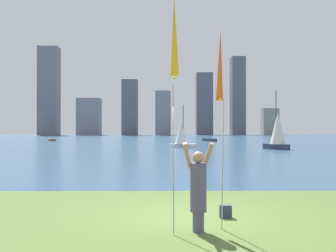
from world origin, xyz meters
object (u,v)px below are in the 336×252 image
Objects in this scene: kite_flag_right at (220,69)px; bag at (225,211)px; person at (198,188)px; sailboat_5 at (52,140)px; kite_flag_left at (174,39)px; sailboat_3 at (278,130)px; sailboat_2 at (182,135)px; sailboat_1 at (210,140)px.

kite_flag_right is 3.26m from bag.
person is 56.21m from sailboat_5.
sailboat_3 reaches higher than kite_flag_left.
person is at bearing -70.31° from sailboat_5.
sailboat_3 reaches higher than person.
sailboat_2 is at bearing 88.64° from kite_flag_right.
sailboat_5 is at bearing 110.80° from bag.
sailboat_1 is 19.85m from sailboat_2.
sailboat_3 is at bearing 70.43° from bag.
person is 1.54m from bag.
kite_flag_left is 0.79× the size of sailboat_3.
bag is 0.07× the size of sailboat_1.
sailboat_2 reaches higher than kite_flag_left.
sailboat_5 is at bearing 110.30° from kite_flag_right.
kite_flag_right is (1.00, 1.01, -0.39)m from kite_flag_left.
kite_flag_right reaches higher than person.
kite_flag_right is at bearing -107.40° from bag.
sailboat_2 is at bearing 159.23° from sailboat_3.
kite_flag_left is at bearing -110.60° from sailboat_3.
sailboat_3 reaches higher than sailboat_5.
sailboat_1 is at bearing 82.15° from kite_flag_left.
sailboat_2 is 0.80× the size of sailboat_3.
sailboat_3 is at bearing -80.15° from sailboat_1.
person is 6.11× the size of bag.
kite_flag_right is at bearing -91.36° from sailboat_2.
person is 0.43× the size of kite_flag_right.
kite_flag_left is at bearing -93.04° from sailboat_2.
kite_flag_left reaches higher than person.
kite_flag_left is 52.78m from sailboat_1.
kite_flag_right reaches higher than sailboat_1.
bag is 0.09× the size of sailboat_5.
sailboat_3 reaches higher than bag.
kite_flag_right is 0.71× the size of sailboat_3.
person is 0.39× the size of kite_flag_left.
sailboat_1 is (6.19, 51.16, -3.03)m from kite_flag_right.
kite_flag_left is at bearing -97.85° from sailboat_1.
kite_flag_right is 14.09× the size of bag.
sailboat_1 reaches higher than sailboat_5.
sailboat_5 is (-25.63, 1.38, -0.07)m from sailboat_1.
kite_flag_left is at bearing -134.55° from kite_flag_right.
bag is 0.05× the size of sailboat_3.
sailboat_1 is 23.00m from sailboat_3.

